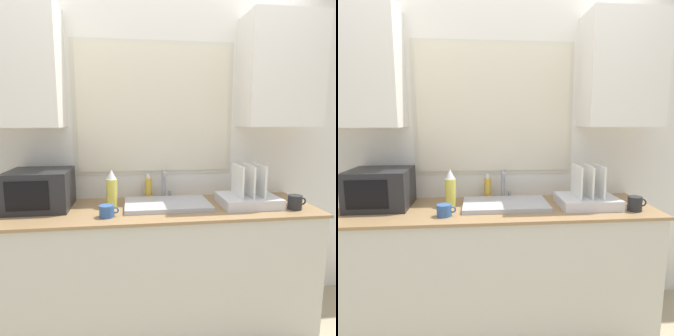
# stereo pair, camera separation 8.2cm
# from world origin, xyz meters

# --- Properties ---
(countertop) EXTENTS (2.17, 0.64, 0.89)m
(countertop) POSITION_xyz_m (0.00, 0.31, 0.45)
(countertop) COLOR beige
(countertop) RESTS_ON ground_plane
(wall_back) EXTENTS (6.00, 0.38, 2.60)m
(wall_back) POSITION_xyz_m (0.00, 0.60, 1.43)
(wall_back) COLOR silver
(wall_back) RESTS_ON ground_plane
(sink_basin) EXTENTS (0.59, 0.36, 0.03)m
(sink_basin) POSITION_xyz_m (0.06, 0.33, 0.91)
(sink_basin) COLOR #B2B2B7
(sink_basin) RESTS_ON countertop
(faucet) EXTENTS (0.08, 0.15, 0.22)m
(faucet) POSITION_xyz_m (0.06, 0.52, 1.02)
(faucet) COLOR #99999E
(faucet) RESTS_ON countertop
(microwave) EXTENTS (0.40, 0.37, 0.27)m
(microwave) POSITION_xyz_m (-0.80, 0.39, 1.02)
(microwave) COLOR #232326
(microwave) RESTS_ON countertop
(dish_rack) EXTENTS (0.40, 0.33, 0.29)m
(dish_rack) POSITION_xyz_m (0.63, 0.28, 0.95)
(dish_rack) COLOR silver
(dish_rack) RESTS_ON countertop
(spray_bottle) EXTENTS (0.08, 0.08, 0.26)m
(spray_bottle) POSITION_xyz_m (-0.32, 0.36, 1.02)
(spray_bottle) COLOR #D8CC4C
(spray_bottle) RESTS_ON countertop
(soap_bottle) EXTENTS (0.05, 0.05, 0.19)m
(soap_bottle) POSITION_xyz_m (-0.06, 0.55, 0.98)
(soap_bottle) COLOR gold
(soap_bottle) RESTS_ON countertop
(mug_near_sink) EXTENTS (0.12, 0.09, 0.08)m
(mug_near_sink) POSITION_xyz_m (-0.34, 0.14, 0.93)
(mug_near_sink) COLOR #335999
(mug_near_sink) RESTS_ON countertop
(mug_by_rack) EXTENTS (0.13, 0.09, 0.10)m
(mug_by_rack) POSITION_xyz_m (0.91, 0.14, 0.94)
(mug_by_rack) COLOR #262628
(mug_by_rack) RESTS_ON countertop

